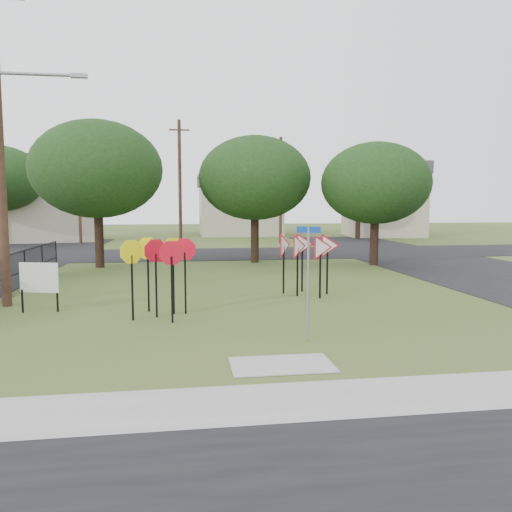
{
  "coord_description": "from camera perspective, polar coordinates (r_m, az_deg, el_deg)",
  "views": [
    {
      "loc": [
        -1.89,
        -11.71,
        3.13
      ],
      "look_at": [
        0.29,
        3.0,
        1.6
      ],
      "focal_mm": 35.0,
      "sensor_mm": 36.0,
      "label": 1
    }
  ],
  "objects": [
    {
      "name": "tree_near_right",
      "position": [
        26.63,
        13.51,
        8.07
      ],
      "size": [
        5.6,
        5.6,
        6.33
      ],
      "color": "black",
      "rests_on": "ground"
    },
    {
      "name": "utility_pole_main",
      "position": [
        17.19,
        -27.14,
        12.2
      ],
      "size": [
        3.55,
        0.33,
        10.0
      ],
      "color": "#462D20",
      "rests_on": "ground"
    },
    {
      "name": "street_name_sign",
      "position": [
        11.41,
        5.97,
        -2.18
      ],
      "size": [
        0.5,
        0.24,
        2.64
      ],
      "color": "gray",
      "rests_on": "ground"
    },
    {
      "name": "stop_sign_cluster",
      "position": [
        14.12,
        -10.82,
        -0.21
      ],
      "size": [
        2.05,
        1.61,
        2.21
      ],
      "color": "black",
      "rests_on": "ground"
    },
    {
      "name": "street_far",
      "position": [
        31.92,
        -5.0,
        0.25
      ],
      "size": [
        60.0,
        8.0,
        0.02
      ],
      "primitive_type": "cube",
      "color": "black",
      "rests_on": "ground"
    },
    {
      "name": "tree_near_mid",
      "position": [
        27.03,
        -0.14,
        8.87
      ],
      "size": [
        6.0,
        6.0,
        6.8
      ],
      "color": "black",
      "rests_on": "ground"
    },
    {
      "name": "house_mid",
      "position": [
        52.04,
        -1.94,
        5.9
      ],
      "size": [
        8.4,
        8.4,
        6.2
      ],
      "color": "#BBB196",
      "rests_on": "ground"
    },
    {
      "name": "curb_pad",
      "position": [
        10.0,
        2.97,
        -12.32
      ],
      "size": [
        2.0,
        1.2,
        0.02
      ],
      "primitive_type": "cube",
      "color": "gray",
      "rests_on": "ground"
    },
    {
      "name": "fence_run",
      "position": [
        18.99,
        -25.87,
        -1.81
      ],
      "size": [
        0.05,
        11.55,
        1.5
      ],
      "color": "black",
      "rests_on": "ground"
    },
    {
      "name": "ground",
      "position": [
        12.26,
        0.73,
        -8.91
      ],
      "size": [
        140.0,
        140.0,
        0.0
      ],
      "primitive_type": "plane",
      "color": "#3B501E"
    },
    {
      "name": "far_pole_c",
      "position": [
        42.51,
        -19.6,
        7.53
      ],
      "size": [
        1.4,
        0.24,
        9.0
      ],
      "color": "#462D20",
      "rests_on": "ground"
    },
    {
      "name": "sidewalk",
      "position": [
        8.35,
        5.5,
        -16.11
      ],
      "size": [
        30.0,
        1.6,
        0.02
      ],
      "primitive_type": "cube",
      "color": "gray",
      "rests_on": "ground"
    },
    {
      "name": "yield_sign_cluster",
      "position": [
        17.36,
        5.76,
        0.86
      ],
      "size": [
        2.26,
        1.74,
        2.2
      ],
      "color": "black",
      "rests_on": "ground"
    },
    {
      "name": "planting_strip",
      "position": [
        7.29,
        7.91,
        -19.56
      ],
      "size": [
        30.0,
        0.8,
        0.02
      ],
      "primitive_type": "cube",
      "color": "#3B501E",
      "rests_on": "ground"
    },
    {
      "name": "street_right",
      "position": [
        25.96,
        24.01,
        -1.54
      ],
      "size": [
        8.0,
        50.0,
        0.02
      ],
      "primitive_type": "cube",
      "color": "black",
      "rests_on": "ground"
    },
    {
      "name": "tree_far_right",
      "position": [
        46.53,
        11.64,
        7.5
      ],
      "size": [
        6.0,
        6.0,
        6.8
      ],
      "color": "black",
      "rests_on": "ground"
    },
    {
      "name": "house_right",
      "position": [
        51.69,
        14.29,
        6.28
      ],
      "size": [
        8.3,
        8.3,
        7.2
      ],
      "color": "#BBB196",
      "rests_on": "ground"
    },
    {
      "name": "house_left",
      "position": [
        47.29,
        -23.41,
        6.03
      ],
      "size": [
        10.58,
        8.88,
        7.2
      ],
      "color": "#BBB196",
      "rests_on": "ground"
    },
    {
      "name": "info_board",
      "position": [
        15.82,
        -23.55,
        -2.46
      ],
      "size": [
        1.14,
        0.32,
        1.46
      ],
      "color": "black",
      "rests_on": "ground"
    },
    {
      "name": "far_pole_a",
      "position": [
        35.74,
        -8.69,
        8.17
      ],
      "size": [
        1.4,
        0.24,
        9.0
      ],
      "color": "#462D20",
      "rests_on": "ground"
    },
    {
      "name": "tree_near_left",
      "position": [
        26.09,
        -17.72,
        9.4
      ],
      "size": [
        6.4,
        6.4,
        7.27
      ],
      "color": "black",
      "rests_on": "ground"
    },
    {
      "name": "far_pole_b",
      "position": [
        40.5,
        2.83,
        7.6
      ],
      "size": [
        1.4,
        0.24,
        8.5
      ],
      "color": "#462D20",
      "rests_on": "ground"
    }
  ]
}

